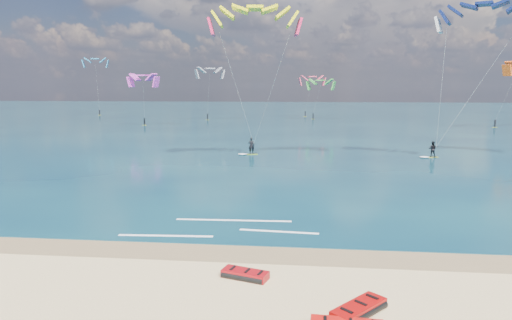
{
  "coord_description": "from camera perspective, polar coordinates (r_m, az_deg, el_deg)",
  "views": [
    {
      "loc": [
        4.69,
        -17.18,
        7.76
      ],
      "look_at": [
        2.07,
        8.0,
        3.63
      ],
      "focal_mm": 32.0,
      "sensor_mm": 36.0,
      "label": 1
    }
  ],
  "objects": [
    {
      "name": "ground",
      "position": [
        57.89,
        1.24,
        1.56
      ],
      "size": [
        320.0,
        320.0,
        0.0
      ],
      "primitive_type": "plane",
      "color": "tan",
      "rests_on": "ground"
    },
    {
      "name": "wet_sand_strip",
      "position": [
        22.12,
        -6.82,
        -11.33
      ],
      "size": [
        320.0,
        2.4,
        0.01
      ],
      "primitive_type": "cube",
      "color": "brown",
      "rests_on": "ground"
    },
    {
      "name": "sea",
      "position": [
        121.51,
        3.73,
        5.6
      ],
      "size": [
        320.0,
        200.0,
        0.04
      ],
      "primitive_type": "cube",
      "color": "#0A293C",
      "rests_on": "ground"
    },
    {
      "name": "packed_kite_mid",
      "position": [
        19.23,
        -1.37,
        -14.53
      ],
      "size": [
        2.3,
        1.61,
        0.38
      ],
      "primitive_type": null,
      "rotation": [
        0.0,
        0.0,
        -0.3
      ],
      "color": "#A10B11",
      "rests_on": "ground"
    },
    {
      "name": "packed_kite_right",
      "position": [
        16.92,
        12.71,
        -18.27
      ],
      "size": [
        2.52,
        2.62,
        0.41
      ],
      "primitive_type": null,
      "rotation": [
        0.0,
        0.0,
        0.84
      ],
      "color": "#A70807",
      "rests_on": "ground"
    },
    {
      "name": "kitesurfer_main",
      "position": [
        47.37,
        -0.37,
        10.36
      ],
      "size": [
        8.85,
        9.13,
        16.69
      ],
      "rotation": [
        0.0,
        0.0,
        0.24
      ],
      "color": "#A3DB19",
      "rests_on": "sea"
    },
    {
      "name": "kitesurfer_far",
      "position": [
        50.57,
        24.0,
        9.66
      ],
      "size": [
        9.83,
        7.99,
        16.98
      ],
      "rotation": [
        0.0,
        0.0,
        0.27
      ],
      "color": "gold",
      "rests_on": "sea"
    },
    {
      "name": "shoreline_foam",
      "position": [
        25.39,
        -3.86,
        -8.44
      ],
      "size": [
        10.47,
        3.6,
        0.01
      ],
      "color": "white",
      "rests_on": "ground"
    },
    {
      "name": "distant_kites",
      "position": [
        100.7,
        -0.93,
        8.07
      ],
      "size": [
        95.85,
        32.55,
        14.47
      ],
      "color": "#DA3D56",
      "rests_on": "ground"
    }
  ]
}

